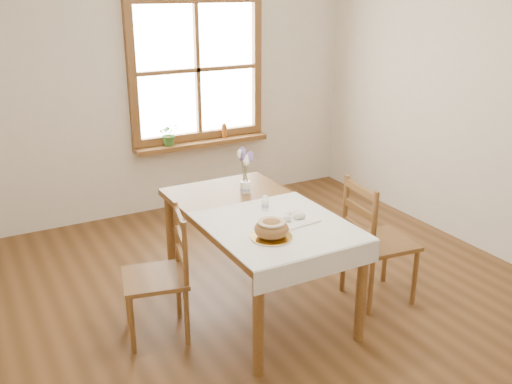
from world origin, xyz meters
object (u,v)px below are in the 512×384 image
chair_left (154,276)px  bread_plate (271,237)px  dining_table (256,223)px  flower_vase (245,188)px  chair_right (381,240)px

chair_left → bread_plate: chair_left is taller
bread_plate → dining_table: bearing=73.0°
chair_left → flower_vase: 1.04m
chair_left → bread_plate: bearing=68.4°
chair_right → bread_plate: bearing=101.8°
chair_right → flower_vase: bearing=52.0°
chair_right → flower_vase: 1.10m
chair_left → flower_vase: size_ratio=10.06×
chair_right → chair_left: bearing=84.6°
dining_table → chair_right: 0.95m
chair_left → flower_vase: bearing=126.3°
bread_plate → flower_vase: bearing=73.3°
chair_left → chair_right: size_ratio=0.93×
bread_plate → flower_vase: size_ratio=2.91×
bread_plate → chair_right: bearing=5.3°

